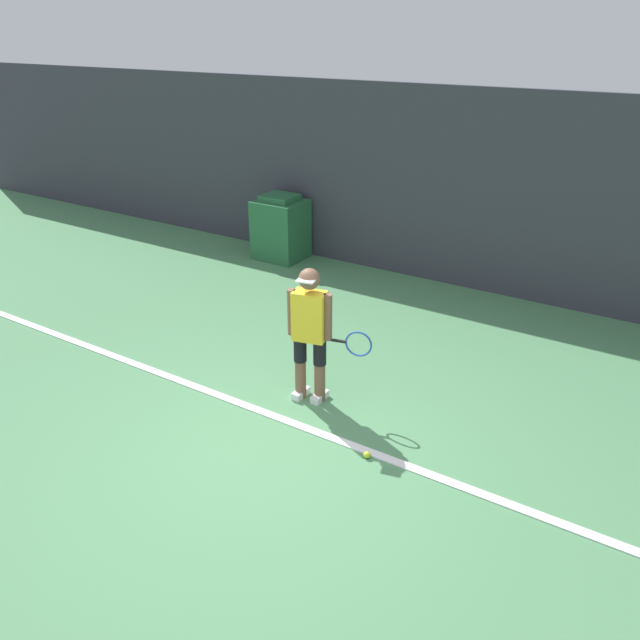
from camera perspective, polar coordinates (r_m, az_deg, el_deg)
ground_plane at (r=6.17m, az=-4.81°, el=-11.55°), size 24.00×24.00×0.00m
back_wall at (r=9.62m, az=13.14°, el=11.36°), size 24.00×0.10×2.94m
court_baseline at (r=6.46m, az=-2.36°, el=-9.46°), size 21.60×0.10×0.01m
tennis_player at (r=6.46m, az=-0.86°, el=-0.94°), size 0.89×0.34×1.51m
tennis_ball at (r=6.02m, az=4.32°, el=-12.18°), size 0.07×0.07×0.07m
covered_chair at (r=10.84m, az=-3.61°, el=8.38°), size 0.81×0.72×1.11m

